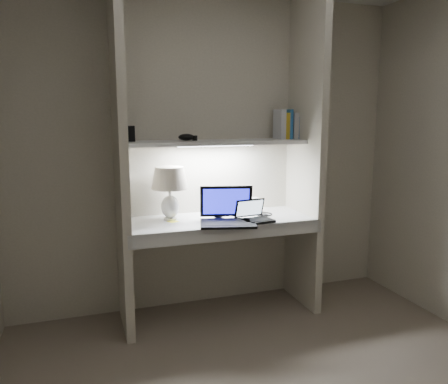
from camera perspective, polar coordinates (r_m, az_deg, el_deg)
name	(u,v)px	position (r m, az deg, el deg)	size (l,w,h in m)	color
back_wall	(209,154)	(3.55, -1.97, 5.04)	(3.20, 0.01, 2.50)	beige
alcove_panel_left	(120,159)	(3.15, -13.38, 4.16)	(0.06, 0.55, 2.50)	beige
alcove_panel_right	(306,154)	(3.59, 10.62, 4.92)	(0.06, 0.55, 2.50)	beige
desk	(220,221)	(3.37, -0.58, -3.82)	(1.40, 0.55, 0.04)	white
desk_apron	(231,233)	(3.14, 0.90, -5.41)	(1.46, 0.03, 0.10)	silver
shelf	(216,142)	(3.38, -1.10, 6.49)	(1.40, 0.36, 0.03)	silver
strip_light	(216,145)	(3.38, -1.10, 6.12)	(0.60, 0.04, 0.01)	white
table_lamp	(170,184)	(3.30, -7.11, 1.01)	(0.28, 0.28, 0.41)	white
laptop_main	(227,215)	(3.23, 0.41, -3.01)	(0.47, 0.43, 0.26)	black
laptop_netbook	(254,216)	(3.30, 3.91, -3.14)	(0.27, 0.24, 0.16)	black
speaker	(253,205)	(3.56, 3.79, -1.76)	(0.09, 0.06, 0.12)	silver
mouse	(219,216)	(3.40, -0.69, -3.12)	(0.09, 0.05, 0.03)	black
cable_coil	(265,214)	(3.51, 5.43, -2.89)	(0.11, 0.11, 0.01)	black
sticky_note	(173,221)	(3.30, -6.68, -3.83)	(0.07, 0.07, 0.00)	#FFFA35
book_row	(289,125)	(3.66, 8.51, 8.65)	(0.23, 0.16, 0.24)	silver
shelf_box	(130,134)	(3.29, -12.17, 7.45)	(0.07, 0.05, 0.11)	black
shelf_gadget	(186,137)	(3.33, -4.95, 7.15)	(0.12, 0.09, 0.05)	black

